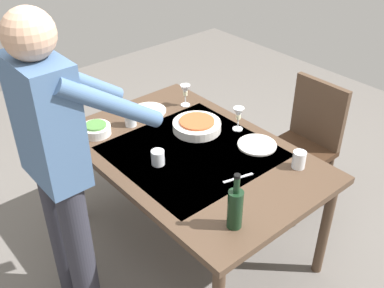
{
  "coord_description": "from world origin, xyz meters",
  "views": [
    {
      "loc": [
        -1.65,
        1.42,
        2.2
      ],
      "look_at": [
        0.0,
        0.0,
        0.77
      ],
      "focal_mm": 42.62,
      "sensor_mm": 36.0,
      "label": 1
    }
  ],
  "objects_px": {
    "dining_table": "(192,161)",
    "person_server": "(58,160)",
    "wine_bottle": "(235,208)",
    "serving_bowl_pasta": "(197,125)",
    "wine_glass_left": "(185,91)",
    "side_bowl_salad": "(96,129)",
    "water_cup_near_right": "(158,158)",
    "water_cup_far_left": "(130,118)",
    "dinner_plate_far": "(257,145)",
    "chair_near": "(306,138)",
    "water_cup_near_left": "(299,160)",
    "wine_glass_right": "(238,114)",
    "dinner_plate_near": "(149,111)"
  },
  "relations": [
    {
      "from": "dining_table",
      "to": "person_server",
      "type": "xyz_separation_m",
      "value": [
        0.08,
        0.76,
        0.31
      ]
    },
    {
      "from": "wine_bottle",
      "to": "serving_bowl_pasta",
      "type": "xyz_separation_m",
      "value": [
        0.75,
        -0.43,
        -0.08
      ]
    },
    {
      "from": "wine_glass_left",
      "to": "side_bowl_salad",
      "type": "bearing_deg",
      "value": 83.63
    },
    {
      "from": "water_cup_near_right",
      "to": "water_cup_far_left",
      "type": "height_order",
      "value": "water_cup_far_left"
    },
    {
      "from": "serving_bowl_pasta",
      "to": "side_bowl_salad",
      "type": "relative_size",
      "value": 1.67
    },
    {
      "from": "dinner_plate_far",
      "to": "chair_near",
      "type": "bearing_deg",
      "value": -86.68
    },
    {
      "from": "person_server",
      "to": "serving_bowl_pasta",
      "type": "distance_m",
      "value": 0.96
    },
    {
      "from": "wine_bottle",
      "to": "dinner_plate_far",
      "type": "xyz_separation_m",
      "value": [
        0.39,
        -0.58,
        -0.1
      ]
    },
    {
      "from": "water_cup_near_left",
      "to": "dinner_plate_far",
      "type": "bearing_deg",
      "value": 2.6
    },
    {
      "from": "wine_glass_right",
      "to": "serving_bowl_pasta",
      "type": "bearing_deg",
      "value": 51.7
    },
    {
      "from": "dining_table",
      "to": "side_bowl_salad",
      "type": "xyz_separation_m",
      "value": [
        0.53,
        0.32,
        0.1
      ]
    },
    {
      "from": "dinner_plate_near",
      "to": "dining_table",
      "type": "bearing_deg",
      "value": 170.78
    },
    {
      "from": "wine_glass_left",
      "to": "serving_bowl_pasta",
      "type": "distance_m",
      "value": 0.34
    },
    {
      "from": "dining_table",
      "to": "chair_near",
      "type": "relative_size",
      "value": 1.66
    },
    {
      "from": "wine_glass_left",
      "to": "water_cup_far_left",
      "type": "bearing_deg",
      "value": 87.22
    },
    {
      "from": "dining_table",
      "to": "chair_near",
      "type": "distance_m",
      "value": 0.9
    },
    {
      "from": "wine_glass_left",
      "to": "side_bowl_salad",
      "type": "distance_m",
      "value": 0.66
    },
    {
      "from": "serving_bowl_pasta",
      "to": "dinner_plate_near",
      "type": "bearing_deg",
      "value": 12.96
    },
    {
      "from": "water_cup_near_left",
      "to": "wine_glass_left",
      "type": "bearing_deg",
      "value": 0.73
    },
    {
      "from": "chair_near",
      "to": "serving_bowl_pasta",
      "type": "distance_m",
      "value": 0.81
    },
    {
      "from": "dinner_plate_far",
      "to": "wine_bottle",
      "type": "bearing_deg",
      "value": 123.79
    },
    {
      "from": "wine_bottle",
      "to": "dinner_plate_near",
      "type": "distance_m",
      "value": 1.19
    },
    {
      "from": "wine_glass_right",
      "to": "water_cup_far_left",
      "type": "xyz_separation_m",
      "value": [
        0.47,
        0.48,
        -0.05
      ]
    },
    {
      "from": "water_cup_near_left",
      "to": "serving_bowl_pasta",
      "type": "bearing_deg",
      "value": 14.09
    },
    {
      "from": "wine_glass_left",
      "to": "dinner_plate_near",
      "type": "bearing_deg",
      "value": 69.25
    },
    {
      "from": "dining_table",
      "to": "chair_near",
      "type": "bearing_deg",
      "value": -101.15
    },
    {
      "from": "dinner_plate_near",
      "to": "person_server",
      "type": "bearing_deg",
      "value": 118.74
    },
    {
      "from": "dinner_plate_near",
      "to": "water_cup_far_left",
      "type": "bearing_deg",
      "value": 110.35
    },
    {
      "from": "water_cup_near_left",
      "to": "side_bowl_salad",
      "type": "xyz_separation_m",
      "value": [
        1.02,
        0.66,
        -0.02
      ]
    },
    {
      "from": "person_server",
      "to": "wine_bottle",
      "type": "height_order",
      "value": "person_server"
    },
    {
      "from": "dining_table",
      "to": "dinner_plate_far",
      "type": "distance_m",
      "value": 0.39
    },
    {
      "from": "dining_table",
      "to": "wine_bottle",
      "type": "relative_size",
      "value": 5.1
    },
    {
      "from": "water_cup_near_right",
      "to": "person_server",
      "type": "bearing_deg",
      "value": 84.46
    },
    {
      "from": "water_cup_near_right",
      "to": "dinner_plate_near",
      "type": "height_order",
      "value": "water_cup_near_right"
    },
    {
      "from": "person_server",
      "to": "water_cup_far_left",
      "type": "distance_m",
      "value": 0.79
    },
    {
      "from": "chair_near",
      "to": "wine_bottle",
      "type": "distance_m",
      "value": 1.25
    },
    {
      "from": "wine_glass_left",
      "to": "water_cup_near_left",
      "type": "xyz_separation_m",
      "value": [
        -0.95,
        -0.01,
        -0.06
      ]
    },
    {
      "from": "chair_near",
      "to": "wine_bottle",
      "type": "bearing_deg",
      "value": 110.4
    },
    {
      "from": "dining_table",
      "to": "person_server",
      "type": "distance_m",
      "value": 0.82
    },
    {
      "from": "person_server",
      "to": "wine_bottle",
      "type": "bearing_deg",
      "value": -143.15
    },
    {
      "from": "wine_bottle",
      "to": "wine_glass_right",
      "type": "height_order",
      "value": "wine_bottle"
    },
    {
      "from": "wine_glass_right",
      "to": "side_bowl_salad",
      "type": "relative_size",
      "value": 0.84
    },
    {
      "from": "dining_table",
      "to": "dinner_plate_near",
      "type": "distance_m",
      "value": 0.56
    },
    {
      "from": "serving_bowl_pasta",
      "to": "dinner_plate_near",
      "type": "height_order",
      "value": "serving_bowl_pasta"
    },
    {
      "from": "person_server",
      "to": "wine_glass_right",
      "type": "bearing_deg",
      "value": -93.81
    },
    {
      "from": "wine_bottle",
      "to": "dinner_plate_near",
      "type": "xyz_separation_m",
      "value": [
        1.14,
        -0.34,
        -0.1
      ]
    },
    {
      "from": "chair_near",
      "to": "water_cup_near_right",
      "type": "distance_m",
      "value": 1.14
    },
    {
      "from": "wine_glass_right",
      "to": "dinner_plate_far",
      "type": "relative_size",
      "value": 0.66
    },
    {
      "from": "water_cup_near_left",
      "to": "water_cup_far_left",
      "type": "relative_size",
      "value": 0.89
    },
    {
      "from": "wine_bottle",
      "to": "side_bowl_salad",
      "type": "height_order",
      "value": "wine_bottle"
    }
  ]
}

